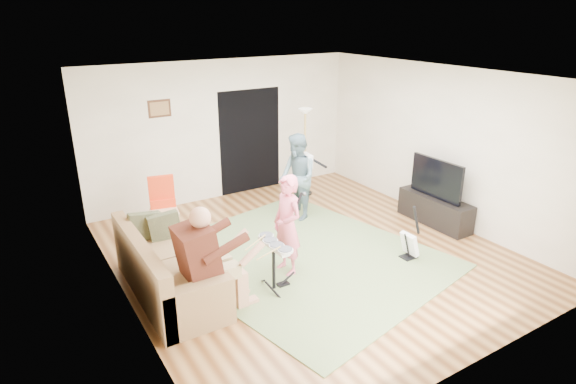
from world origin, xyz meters
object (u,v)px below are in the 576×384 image
object	(u,v)px
drum_kit	(274,268)
tv_cabinet	(435,210)
guitar_spare	(410,244)
torchiere_lamp	(305,136)
guitarist	(297,177)
television	(437,178)
singer	(287,225)
sofa	(163,275)
dining_chair	(164,217)

from	to	relation	value
drum_kit	tv_cabinet	bearing A→B (deg)	6.05
guitar_spare	torchiere_lamp	size ratio (longest dim) A/B	0.48
guitarist	guitar_spare	size ratio (longest dim) A/B	1.83
tv_cabinet	television	bearing A→B (deg)	180.00
guitar_spare	television	bearing A→B (deg)	29.16
guitar_spare	singer	bearing A→B (deg)	160.25
drum_kit	tv_cabinet	size ratio (longest dim) A/B	0.51
sofa	drum_kit	xyz separation A→B (m)	(1.30, -0.65, 0.02)
sofa	guitar_spare	xyz separation A→B (m)	(3.48, -0.99, -0.05)
sofa	guitarist	xyz separation A→B (m)	(2.87, 1.21, 0.49)
tv_cabinet	singer	bearing A→B (deg)	-178.75
sofa	singer	distance (m)	1.79
torchiere_lamp	guitar_spare	bearing A→B (deg)	-93.38
guitarist	dining_chair	distance (m)	2.38
sofa	guitar_spare	size ratio (longest dim) A/B	2.53
sofa	singer	xyz separation A→B (m)	(1.70, -0.35, 0.44)
sofa	torchiere_lamp	bearing A→B (deg)	30.55
television	guitar_spare	bearing A→B (deg)	-150.84
torchiere_lamp	drum_kit	bearing A→B (deg)	-130.10
drum_kit	sofa	bearing A→B (deg)	153.36
drum_kit	television	bearing A→B (deg)	6.14
torchiere_lamp	television	bearing A→B (deg)	-66.12
guitar_spare	dining_chair	size ratio (longest dim) A/B	0.83
tv_cabinet	television	xyz separation A→B (m)	(-0.05, 0.00, 0.60)
drum_kit	dining_chair	size ratio (longest dim) A/B	0.71
torchiere_lamp	dining_chair	size ratio (longest dim) A/B	1.73
drum_kit	tv_cabinet	distance (m)	3.52
singer	guitar_spare	size ratio (longest dim) A/B	1.72
dining_chair	tv_cabinet	world-z (taller)	dining_chair
guitar_spare	tv_cabinet	xyz separation A→B (m)	(1.32, 0.71, 0.01)
drum_kit	guitarist	xyz separation A→B (m)	(1.58, 1.86, 0.46)
sofa	drum_kit	distance (m)	1.45
drum_kit	guitarist	bearing A→B (deg)	49.78
dining_chair	guitarist	bearing A→B (deg)	-0.30
dining_chair	sofa	bearing A→B (deg)	-97.16
drum_kit	television	xyz separation A→B (m)	(3.45, 0.37, 0.54)
drum_kit	torchiere_lamp	xyz separation A→B (m)	(2.37, 2.81, 0.89)
guitar_spare	guitarist	bearing A→B (deg)	105.43
drum_kit	singer	bearing A→B (deg)	37.08
singer	television	size ratio (longest dim) A/B	1.37
drum_kit	dining_chair	distance (m)	2.46
singer	guitarist	bearing A→B (deg)	139.71
drum_kit	guitar_spare	size ratio (longest dim) A/B	0.85
guitarist	tv_cabinet	bearing A→B (deg)	59.99
tv_cabinet	drum_kit	bearing A→B (deg)	-173.95
sofa	torchiere_lamp	xyz separation A→B (m)	(3.66, 2.16, 0.92)
sofa	guitarist	distance (m)	3.16
singer	guitar_spare	bearing A→B (deg)	66.93
singer	guitarist	distance (m)	1.95
drum_kit	dining_chair	bearing A→B (deg)	106.95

